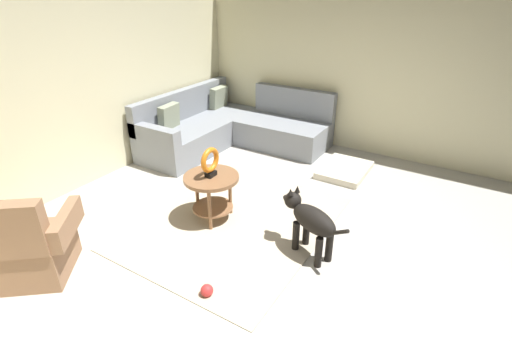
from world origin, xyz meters
The scene contains 11 objects.
ground_plane centered at (0.00, 0.00, -0.05)m, with size 6.00×6.00×0.10m, color #B7B2A8.
wall_back centered at (0.00, 2.94, 1.35)m, with size 6.00×0.12×2.70m, color beige.
wall_right centered at (2.94, 0.00, 1.35)m, with size 0.12×6.00×2.70m, color beige.
area_rug centered at (0.15, 0.70, 0.01)m, with size 2.30×1.90×0.01m, color #BCAD93.
sectional_couch centered at (1.99, 2.02, 0.29)m, with size 2.20×2.25×0.88m.
armchair centered at (-1.48, 1.76, 0.32)m, with size 0.97×1.00×0.88m.
side_table centered at (0.10, 0.95, 0.42)m, with size 0.60×0.60×0.54m.
torus_sculpture centered at (0.10, 0.95, 0.71)m, with size 0.28×0.08×0.33m.
dog_bed_mat centered at (1.98, 0.08, 0.04)m, with size 0.80×0.60×0.09m, color beige.
dog centered at (0.11, -0.21, 0.38)m, with size 0.40×0.81×0.63m.
dog_toy_ball centered at (-0.87, 0.28, 0.05)m, with size 0.11×0.11×0.11m, color red.
Camera 1 is at (-2.70, -1.33, 2.39)m, focal length 26.43 mm.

